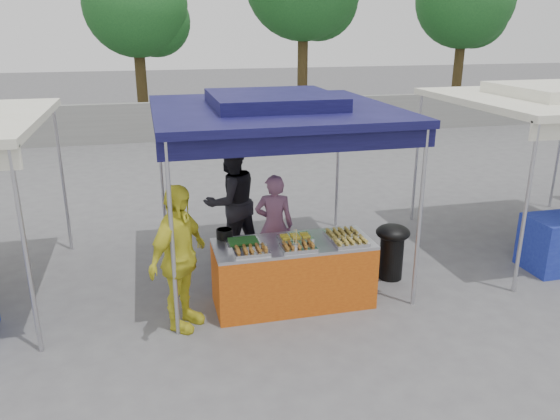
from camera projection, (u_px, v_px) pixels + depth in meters
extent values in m
plane|color=#575759|center=(291.00, 299.00, 7.20)|extent=(80.00, 80.00, 0.00)
cube|color=gray|center=(201.00, 120.00, 17.12)|extent=(40.00, 0.25, 1.20)
cylinder|color=#B6B5BC|center=(172.00, 243.00, 6.03)|extent=(0.05, 0.05, 2.30)
cylinder|color=#B6B5BC|center=(420.00, 221.00, 6.71)|extent=(0.05, 0.05, 2.30)
cylinder|color=#B6B5BC|center=(162.00, 175.00, 8.79)|extent=(0.05, 0.05, 2.30)
cylinder|color=#B6B5BC|center=(338.00, 164.00, 9.47)|extent=(0.05, 0.05, 2.30)
cube|color=#110F3E|center=(273.00, 110.00, 7.36)|extent=(3.20, 3.20, 0.10)
cube|color=#110F3E|center=(273.00, 100.00, 7.32)|extent=(1.65, 1.65, 0.18)
cube|color=#110F3E|center=(304.00, 143.00, 6.03)|extent=(3.20, 0.04, 0.25)
cylinder|color=#B6B5BC|center=(26.00, 256.00, 5.69)|extent=(0.05, 0.05, 2.30)
cylinder|color=#B6B5BC|center=(63.00, 181.00, 8.45)|extent=(0.05, 0.05, 2.30)
cylinder|color=#B6B5BC|center=(525.00, 211.00, 7.05)|extent=(0.05, 0.05, 2.30)
cylinder|color=#B6B5BC|center=(416.00, 159.00, 9.81)|extent=(0.05, 0.05, 2.30)
cylinder|color=#B6B5BC|center=(559.00, 150.00, 10.49)|extent=(0.05, 0.05, 2.30)
cube|color=beige|center=(557.00, 99.00, 8.38)|extent=(3.20, 3.20, 0.10)
cube|color=beige|center=(559.00, 91.00, 8.34)|extent=(1.65, 1.65, 0.18)
cylinder|color=#3E3118|center=(141.00, 76.00, 18.21)|extent=(0.36, 0.36, 3.65)
sphere|color=#1E5A22|center=(135.00, 4.00, 17.49)|extent=(3.34, 3.34, 3.34)
sphere|color=#1E5A22|center=(155.00, 21.00, 17.98)|extent=(2.30, 2.30, 2.30)
cylinder|color=#3E3118|center=(303.00, 62.00, 19.19)|extent=(0.36, 0.36, 4.39)
sphere|color=#1E5A22|center=(318.00, 0.00, 18.85)|extent=(2.76, 2.76, 2.76)
cylinder|color=#3E3118|center=(458.00, 66.00, 20.71)|extent=(0.36, 0.36, 3.92)
sphere|color=#1E5A22|center=(475.00, 15.00, 20.43)|extent=(2.46, 2.46, 2.46)
cube|color=#BB4D10|center=(293.00, 275.00, 6.98)|extent=(2.00, 0.80, 0.81)
cube|color=#B6B5BC|center=(293.00, 244.00, 6.84)|extent=(2.00, 0.80, 0.04)
cube|color=silver|center=(251.00, 252.00, 6.49)|extent=(0.42, 0.30, 0.05)
cube|color=brown|center=(251.00, 249.00, 6.47)|extent=(0.35, 0.25, 0.02)
cube|color=silver|center=(298.00, 248.00, 6.60)|extent=(0.42, 0.30, 0.05)
cube|color=brown|center=(298.00, 245.00, 6.59)|extent=(0.35, 0.25, 0.02)
cube|color=silver|center=(350.00, 243.00, 6.76)|extent=(0.42, 0.30, 0.05)
cube|color=#A9903A|center=(350.00, 240.00, 6.75)|extent=(0.35, 0.25, 0.02)
cube|color=silver|center=(243.00, 244.00, 6.73)|extent=(0.42, 0.30, 0.05)
cube|color=#1E541D|center=(243.00, 241.00, 6.72)|extent=(0.35, 0.25, 0.02)
cube|color=silver|center=(295.00, 238.00, 6.90)|extent=(0.42, 0.30, 0.05)
cube|color=gold|center=(295.00, 236.00, 6.89)|extent=(0.35, 0.25, 0.02)
cube|color=silver|center=(342.00, 234.00, 7.03)|extent=(0.42, 0.30, 0.05)
cube|color=#A9903A|center=(342.00, 232.00, 7.02)|extent=(0.35, 0.25, 0.02)
cylinder|color=black|center=(224.00, 234.00, 6.95)|extent=(0.21, 0.21, 0.12)
cylinder|color=#B6B5BC|center=(295.00, 248.00, 6.53)|extent=(0.08, 0.08, 0.10)
cylinder|color=black|center=(391.00, 257.00, 7.72)|extent=(0.33, 0.33, 0.64)
ellipsoid|color=black|center=(393.00, 232.00, 7.60)|extent=(0.48, 0.48, 0.22)
cube|color=#13219D|center=(242.00, 273.00, 7.64)|extent=(0.45, 0.31, 0.27)
cube|color=#13219D|center=(305.00, 271.00, 7.71)|extent=(0.47, 0.33, 0.28)
cube|color=#13219D|center=(305.00, 253.00, 7.61)|extent=(0.46, 0.32, 0.28)
imported|color=#855473|center=(274.00, 225.00, 7.72)|extent=(0.61, 0.48, 1.49)
imported|color=black|center=(231.00, 202.00, 8.19)|extent=(1.10, 1.00, 1.84)
imported|color=yellow|center=(179.00, 259.00, 6.28)|extent=(0.97, 1.08, 1.77)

